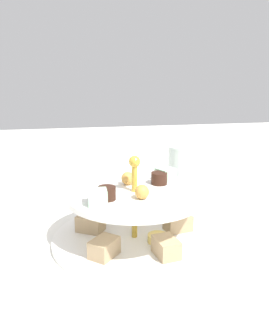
# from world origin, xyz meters

# --- Properties ---
(ground_plane) EXTENTS (2.40, 2.40, 0.00)m
(ground_plane) POSITION_xyz_m (0.00, 0.00, 0.00)
(ground_plane) COLOR silver
(tiered_serving_stand) EXTENTS (0.30, 0.30, 0.16)m
(tiered_serving_stand) POSITION_xyz_m (0.00, -0.00, 0.04)
(tiered_serving_stand) COLOR white
(tiered_serving_stand) RESTS_ON ground_plane
(water_glass_tall_right) EXTENTS (0.07, 0.07, 0.12)m
(water_glass_tall_right) POSITION_xyz_m (0.15, 0.22, 0.06)
(water_glass_tall_right) COLOR silver
(water_glass_tall_right) RESTS_ON ground_plane
(butter_knife_right) EXTENTS (0.16, 0.09, 0.00)m
(butter_knife_right) POSITION_xyz_m (-0.15, 0.28, 0.00)
(butter_knife_right) COLOR silver
(butter_knife_right) RESTS_ON ground_plane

